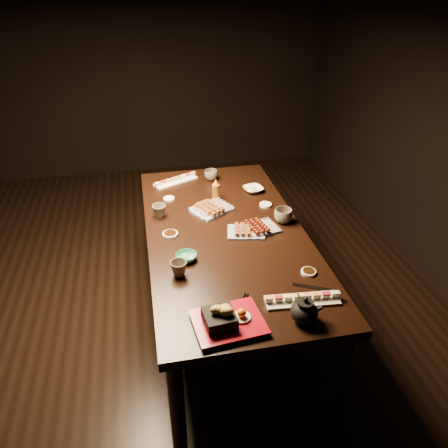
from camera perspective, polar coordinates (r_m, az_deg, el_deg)
The scene contains 23 objects.
ground at distance 3.11m, azimuth -7.98°, elevation -11.48°, with size 5.00×5.00×0.00m, color black.
dining_table at distance 2.73m, azimuth 0.21°, elevation -7.65°, with size 0.90×1.80×0.75m, color black.
sushi_platter_near at distance 2.04m, azimuth 10.21°, elevation -9.47°, with size 0.34×0.09×0.04m, color white, non-canonical shape.
sushi_platter_far at distance 3.11m, azimuth -6.33°, elevation 5.79°, with size 0.32×0.09×0.04m, color white, non-canonical shape.
yakitori_plate_center at distance 2.72m, azimuth -1.67°, elevation 2.37°, with size 0.23×0.17×0.06m, color #828EB6, non-canonical shape.
yakitori_plate_right at distance 2.49m, azimuth 2.88°, elevation -0.71°, with size 0.21×0.15×0.05m, color #828EB6, non-canonical shape.
yakitori_plate_left at distance 2.71m, azimuth -1.56°, elevation 2.25°, with size 0.23×0.17×0.06m, color #828EB6, non-canonical shape.
tsukune_plate at distance 2.52m, azimuth 4.71°, elevation -0.28°, with size 0.21×0.15×0.05m, color #828EB6, non-canonical shape.
edamame_bowl_green at distance 2.28m, azimuth -4.95°, elevation -4.33°, with size 0.11×0.11×0.03m, color #329B71.
edamame_bowl_cream at distance 2.96m, azimuth 3.82°, elevation 4.53°, with size 0.13×0.13×0.03m, color beige.
tempura_tray at distance 1.88m, azimuth 0.58°, elevation -11.85°, with size 0.30×0.24×0.11m, color black, non-canonical shape.
teacup_near_left at distance 2.17m, azimuth -5.93°, elevation -5.81°, with size 0.08×0.08×0.08m, color brown.
teacup_mid_right at distance 2.61m, azimuth 7.75°, elevation 1.07°, with size 0.11×0.11×0.09m, color brown.
teacup_far_left at distance 2.67m, azimuth -8.44°, elevation 1.68°, with size 0.08×0.08×0.08m, color brown.
teacup_far_right at distance 3.12m, azimuth -1.69°, elevation 6.40°, with size 0.09×0.09×0.07m, color brown.
teapot at distance 1.93m, azimuth 10.46°, elevation -10.91°, with size 0.14×0.14×0.12m, color black, non-canonical shape.
condiment_bottle at distance 2.81m, azimuth -1.08°, elevation 4.47°, with size 0.05×0.05×0.15m, color brown.
sauce_dish_west at distance 2.49m, azimuth -7.04°, elevation -1.34°, with size 0.09×0.09×0.02m, color white.
sauce_dish_east at distance 2.79m, azimuth 5.44°, elevation 2.52°, with size 0.08×0.08×0.01m, color white.
sauce_dish_se at distance 2.23m, azimuth 10.98°, elevation -6.16°, with size 0.08×0.08×0.01m, color white.
sauce_dish_nw at distance 2.88m, azimuth -7.21°, elevation 3.30°, with size 0.07×0.07×0.01m, color white.
chopsticks_near at distance 1.98m, azimuth 1.88°, elevation -11.07°, with size 0.23×0.02×0.01m, color black, non-canonical shape.
chopsticks_se at distance 2.14m, azimuth 11.62°, elevation -8.10°, with size 0.20×0.02×0.01m, color black, non-canonical shape.
Camera 1 is at (-0.03, -2.31, 2.08)m, focal length 35.00 mm.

